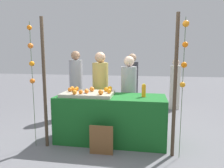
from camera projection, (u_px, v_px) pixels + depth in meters
name	position (u px, v px, depth m)	size (l,w,h in m)	color
ground_plane	(111.00, 140.00, 3.92)	(24.00, 24.00, 0.00)	slate
stall_counter	(111.00, 118.00, 3.86)	(2.00, 0.75, 0.86)	#196023
orange_tray	(88.00, 94.00, 3.85)	(0.93, 0.62, 0.06)	#B2AD99
orange_0	(101.00, 92.00, 3.60)	(0.09, 0.09, 0.09)	orange
orange_1	(72.00, 89.00, 3.98)	(0.09, 0.09, 0.09)	orange
orange_2	(87.00, 91.00, 3.80)	(0.07, 0.07, 0.07)	orange
orange_3	(70.00, 90.00, 3.88)	(0.08, 0.08, 0.08)	orange
orange_4	(110.00, 88.00, 4.01)	(0.09, 0.09, 0.09)	orange
orange_5	(75.00, 90.00, 3.89)	(0.08, 0.08, 0.08)	orange
orange_6	(106.00, 89.00, 3.89)	(0.08, 0.08, 0.08)	orange
orange_7	(92.00, 89.00, 3.91)	(0.09, 0.09, 0.09)	orange
orange_8	(86.00, 91.00, 3.72)	(0.08, 0.08, 0.08)	orange
orange_9	(81.00, 92.00, 3.66)	(0.07, 0.07, 0.07)	orange
orange_10	(77.00, 89.00, 4.00)	(0.08, 0.08, 0.08)	orange
orange_11	(109.00, 91.00, 3.72)	(0.08, 0.08, 0.08)	orange
orange_12	(75.00, 92.00, 3.62)	(0.08, 0.08, 0.08)	orange
juice_bottle	(144.00, 91.00, 3.70)	(0.07, 0.07, 0.24)	orange
chalkboard_sign	(101.00, 140.00, 3.35)	(0.39, 0.03, 0.50)	brown
vendor_left	(100.00, 94.00, 4.47)	(0.33, 0.33, 1.67)	tan
vendor_right	(129.00, 97.00, 4.33)	(0.32, 0.32, 1.59)	#99999E
crowd_person_0	(132.00, 86.00, 5.65)	(0.33, 0.33, 1.64)	#333338
crowd_person_1	(175.00, 86.00, 6.12)	(0.30, 0.30, 1.49)	beige
crowd_person_2	(101.00, 85.00, 6.16)	(0.30, 0.30, 1.50)	#384C8C
crowd_person_3	(76.00, 86.00, 5.40)	(0.34, 0.34, 1.71)	#99999E
canopy_post_left	(44.00, 84.00, 3.53)	(0.06, 0.06, 2.24)	#473828
canopy_post_right	(175.00, 87.00, 3.18)	(0.06, 0.06, 2.24)	#473828
garland_strand_left	(31.00, 57.00, 3.47)	(0.11, 0.11, 2.16)	#2D4C23
garland_strand_right	(184.00, 53.00, 3.04)	(0.10, 0.10, 2.16)	#2D4C23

